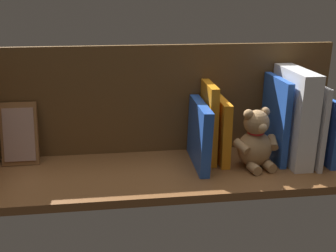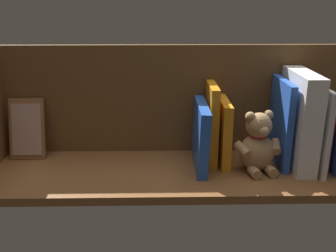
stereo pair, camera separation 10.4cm
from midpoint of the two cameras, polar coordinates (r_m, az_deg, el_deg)
ground_plane at (r=108.68cm, az=2.75°, el=-6.81°), size 102.01×31.85×2.20cm
shelf_back_panel at (r=115.53cm, az=2.43°, el=3.85°), size 102.01×1.50×32.10cm
book_0 at (r=118.75cm, az=24.72°, el=-0.91°), size 1.58×19.62×18.57cm
book_1 at (r=118.61cm, az=23.51°, el=-0.23°), size 1.32×16.87×20.67cm
book_2 at (r=115.60cm, az=23.01°, el=-0.02°), size 1.24×20.98×23.01cm
dictionary_thick_white at (r=113.73cm, az=21.13°, el=0.81°), size 5.40×20.17×26.35cm
book_3 at (r=113.97cm, az=18.66°, el=0.47°), size 1.83×17.01×23.84cm
teddy_bear at (r=108.51cm, az=15.68°, el=-2.72°), size 13.30×11.93×16.69cm
book_4 at (r=111.34cm, az=10.73°, el=-0.84°), size 2.47×15.38×18.05cm
book_5 at (r=110.81cm, az=9.07°, el=0.31°), size 2.27×13.72×22.28cm
book_6 at (r=108.06cm, az=7.54°, el=-1.40°), size 3.31×20.09×17.75cm
picture_frame_leaning at (r=118.32cm, az=-17.58°, el=-0.44°), size 10.03×5.47×17.51cm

